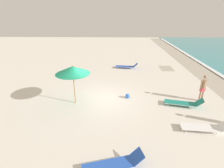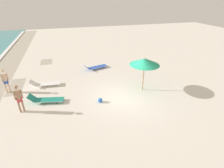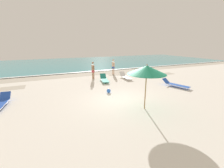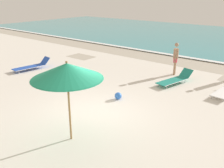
# 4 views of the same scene
# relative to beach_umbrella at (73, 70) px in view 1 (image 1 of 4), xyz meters

# --- Properties ---
(ground_plane) EXTENTS (60.00, 60.00, 0.16)m
(ground_plane) POSITION_rel_beach_umbrella_xyz_m (-0.52, 1.47, -2.26)
(ground_plane) COLOR silver
(beach_umbrella) EXTENTS (2.07, 2.07, 2.48)m
(beach_umbrella) POSITION_rel_beach_umbrella_xyz_m (0.00, 0.00, 0.00)
(beach_umbrella) COLOR #9E7547
(beach_umbrella) RESTS_ON ground_plane
(sun_lounger_under_umbrella) EXTENTS (0.86, 2.27, 0.58)m
(sun_lounger_under_umbrella) POSITION_rel_beach_umbrella_xyz_m (-7.44, 3.63, -1.97)
(sun_lounger_under_umbrella) COLOR blue
(sun_lounger_under_umbrella) RESTS_ON ground_plane
(sun_lounger_beside_umbrella) EXTENTS (0.79, 2.25, 0.56)m
(sun_lounger_beside_umbrella) POSITION_rel_beach_umbrella_xyz_m (2.63, 6.89, -1.97)
(sun_lounger_beside_umbrella) COLOR white
(sun_lounger_beside_umbrella) RESTS_ON ground_plane
(sun_lounger_near_water_left) EXTENTS (1.07, 2.29, 0.56)m
(sun_lounger_near_water_left) POSITION_rel_beach_umbrella_xyz_m (0.21, 6.72, -1.97)
(sun_lounger_near_water_left) COLOR #1E8475
(sun_lounger_near_water_left) RESTS_ON ground_plane
(sun_lounger_near_water_right) EXTENTS (1.20, 2.35, 0.54)m
(sun_lounger_near_water_right) POSITION_rel_beach_umbrella_xyz_m (4.97, 2.51, -1.97)
(sun_lounger_near_water_right) COLOR blue
(sun_lounger_near_water_right) RESTS_ON ground_plane
(beachgoer_wading_adult) EXTENTS (0.27, 0.43, 1.76)m
(beachgoer_wading_adult) POSITION_rel_beach_umbrella_xyz_m (-0.48, 8.05, -1.18)
(beachgoer_wading_adult) COLOR #A37A5B
(beachgoer_wading_adult) RESTS_ON ground_plane
(beach_ball) EXTENTS (0.30, 0.30, 0.30)m
(beach_ball) POSITION_rel_beach_umbrella_xyz_m (-0.77, 3.35, -2.03)
(beach_ball) COLOR blue
(beach_ball) RESTS_ON ground_plane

